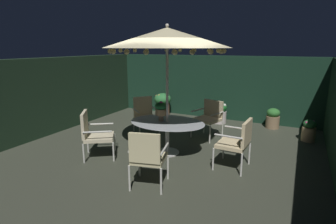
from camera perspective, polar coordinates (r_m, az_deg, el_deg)
name	(u,v)px	position (r m, az deg, el deg)	size (l,w,h in m)	color
ground_plane	(167,150)	(6.38, -0.15, -7.98)	(7.25, 7.11, 0.02)	#3B3F32
hedge_backdrop_rear	(213,87)	(9.19, 9.44, 5.26)	(7.25, 0.30, 2.05)	#142F20
hedge_backdrop_left	(56,95)	(8.21, -22.44, 3.41)	(0.30, 7.11, 2.05)	#1B2E1D
patio_dining_table	(167,127)	(5.97, -0.17, -3.12)	(1.69, 1.29, 0.73)	silver
patio_umbrella	(167,38)	(5.72, -0.18, 15.34)	(2.64, 2.64, 2.79)	beige
centerpiece_planter	(161,109)	(5.94, -1.47, 0.65)	(0.28, 0.28, 0.44)	#846D51
patio_chair_north	(238,140)	(5.42, 14.50, -5.77)	(0.62, 0.68, 0.99)	silver
patio_chair_northeast	(209,116)	(7.14, 8.71, -0.78)	(0.78, 0.75, 0.97)	beige
patio_chair_east	(145,113)	(7.41, -4.92, -0.26)	(0.82, 0.82, 1.00)	beige
patio_chair_southeast	(94,132)	(5.99, -15.39, -4.13)	(0.86, 0.86, 1.01)	silver
patio_chair_south	(147,155)	(4.54, -4.34, -9.03)	(0.69, 0.69, 1.02)	beige
potted_plant_back_right	(219,112)	(8.61, 10.76, -0.03)	(0.45, 0.45, 0.65)	beige
potted_plant_back_left	(163,103)	(9.41, -1.13, 1.92)	(0.58, 0.58, 0.77)	#A36049
potted_plant_left_far	(309,131)	(7.70, 27.54, -3.49)	(0.33, 0.33, 0.55)	tan
potted_plant_right_far	(273,118)	(8.49, 21.22, -1.21)	(0.38, 0.38, 0.59)	#856B4D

